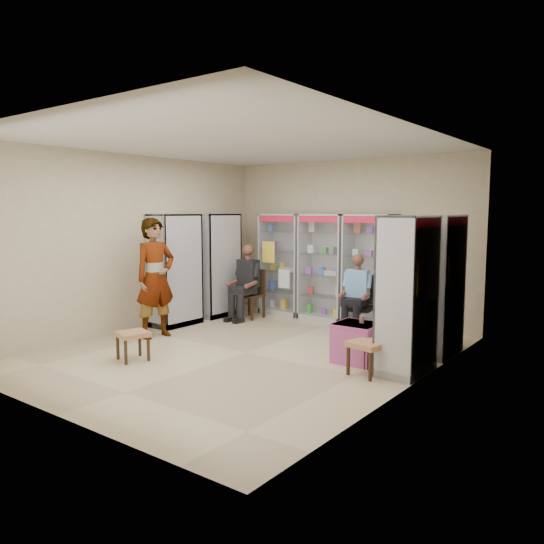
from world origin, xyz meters
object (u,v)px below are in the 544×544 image
Objects in this scene: standing_man at (155,278)px; cabinet_right_far at (438,285)px; cabinet_back_mid at (324,267)px; cabinet_back_right at (370,271)px; cabinet_left_far at (217,265)px; office_chair at (359,305)px; seated_shopkeeper at (358,297)px; pink_trunk at (357,343)px; woven_stool_b at (133,346)px; cabinet_right_near at (407,295)px; woven_stool_a at (368,358)px; cabinet_back_left at (283,264)px; cabinet_left_near at (175,270)px; wooden_chair at (251,294)px.

cabinet_right_far is at bearing -58.84° from standing_man.
cabinet_back_right is at bearing 0.00° from cabinet_back_mid.
cabinet_left_far is 3.04m from office_chair.
cabinet_back_mid is at bearing 137.21° from seated_shopkeeper.
pink_trunk is 3.08m from woven_stool_b.
office_chair is at bearing 61.85° from woven_stool_b.
standing_man is at bearing 98.76° from cabinet_right_near.
cabinet_back_right is 1.00× the size of cabinet_right_near.
cabinet_right_far is 3.59× the size of pink_trunk.
cabinet_back_right is (0.95, 0.00, 0.00)m from cabinet_back_mid.
cabinet_back_mid reaches higher than pink_trunk.
cabinet_back_mid is at bearing 130.52° from woven_stool_a.
office_chair is (2.98, 0.24, -0.50)m from cabinet_left_far.
cabinet_back_left is at bearing 94.31° from woven_stool_b.
cabinet_left_near is (0.00, -1.10, 0.00)m from cabinet_left_far.
cabinet_back_left is at bearing 57.72° from cabinet_right_near.
cabinet_left_far is 1.10m from cabinet_left_near.
cabinet_back_left is 1.32m from cabinet_left_far.
pink_trunk is at bearing 35.29° from woven_stool_b.
cabinet_back_right is 1.03× the size of standing_man.
cabinet_left_far is 4.54m from woven_stool_a.
woven_stool_a is (0.39, -0.44, -0.05)m from pink_trunk.
seated_shopkeeper is (2.98, 1.29, -0.37)m from cabinet_left_near.
cabinet_right_far is 1.62m from office_chair.
seated_shopkeeper reaches higher than office_chair.
cabinet_back_left is at bearing -2.07° from standing_man.
cabinet_back_left is 3.64m from pink_trunk.
seated_shopkeeper is at bearing 75.22° from cabinet_right_far.
office_chair is 2.27m from woven_stool_a.
cabinet_back_left is 0.95m from cabinet_back_mid.
cabinet_back_left reaches higher than woven_stool_a.
cabinet_back_right is 3.48m from cabinet_left_near.
office_chair is 0.79× the size of seated_shopkeeper.
wooden_chair is 0.48× the size of standing_man.
cabinet_left_far is (-2.83, -0.93, 0.00)m from cabinet_back_right.
cabinet_right_near is (3.53, -2.23, 0.00)m from cabinet_back_left.
pink_trunk is (1.86, -2.19, -0.73)m from cabinet_back_mid.
cabinet_left_near is at bearing -144.35° from cabinet_back_right.
office_chair is 0.51× the size of standing_man.
standing_man is at bearing 12.33° from cabinet_left_far.
cabinet_right_near is 5.02× the size of woven_stool_b.
cabinet_left_far reaches higher than wooden_chair.
seated_shopkeeper reaches higher than wooden_chair.
cabinet_back_mid is at bearing 137.20° from cabinet_left_near.
woven_stool_b is at bearing -85.69° from cabinet_back_left.
pink_trunk is at bearing -25.50° from wooden_chair.
cabinet_back_right is 4.66× the size of woven_stool_a.
cabinet_back_right reaches higher than pink_trunk.
standing_man reaches higher than woven_stool_b.
cabinet_left_far is at bearing 87.43° from cabinet_right_far.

